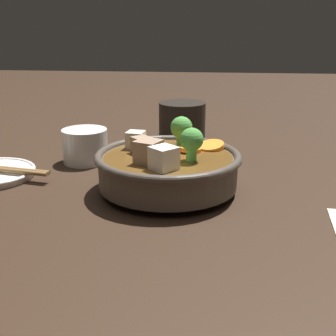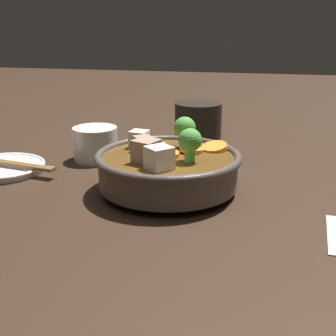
{
  "view_description": "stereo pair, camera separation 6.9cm",
  "coord_description": "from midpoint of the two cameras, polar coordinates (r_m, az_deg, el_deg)",
  "views": [
    {
      "loc": [
        -0.65,
        -0.06,
        0.25
      ],
      "look_at": [
        0.0,
        0.0,
        0.04
      ],
      "focal_mm": 50.0,
      "sensor_mm": 36.0,
      "label": 1
    },
    {
      "loc": [
        -0.64,
        -0.13,
        0.25
      ],
      "look_at": [
        0.0,
        0.0,
        0.04
      ],
      "focal_mm": 50.0,
      "sensor_mm": 36.0,
      "label": 2
    }
  ],
  "objects": [
    {
      "name": "ground_plane",
      "position": [
        0.7,
        -2.81,
        -2.9
      ],
      "size": [
        3.0,
        3.0,
        0.0
      ],
      "primitive_type": "plane",
      "color": "black"
    },
    {
      "name": "stirfry_bowl",
      "position": [
        0.69,
        -2.86,
        0.18
      ],
      "size": [
        0.22,
        0.22,
        0.1
      ],
      "color": "#51473D",
      "rests_on": "ground_plane"
    },
    {
      "name": "tea_cup",
      "position": [
        0.85,
        -12.38,
        2.66
      ],
      "size": [
        0.08,
        0.08,
        0.06
      ],
      "color": "white",
      "rests_on": "ground_plane"
    },
    {
      "name": "dark_mug",
      "position": [
        1.0,
        -0.42,
        5.89
      ],
      "size": [
        0.12,
        0.1,
        0.07
      ],
      "color": "black",
      "rests_on": "ground_plane"
    }
  ]
}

